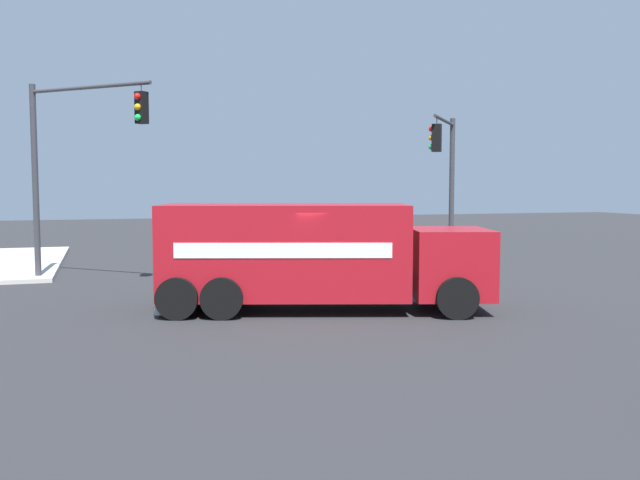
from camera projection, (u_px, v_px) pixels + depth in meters
name	position (u px, v px, depth m)	size (l,w,h in m)	color
ground_plane	(333.00, 309.00, 17.40)	(100.00, 100.00, 0.00)	#2B2B2D
delivery_truck	(315.00, 254.00, 17.14)	(4.87, 8.48, 2.66)	#AD141E
traffic_light_primary	(69.00, 149.00, 21.74)	(3.45, 3.68, 6.29)	#38383D
traffic_light_secondary	(447.00, 169.00, 25.62)	(3.09, 2.43, 5.74)	#38383D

